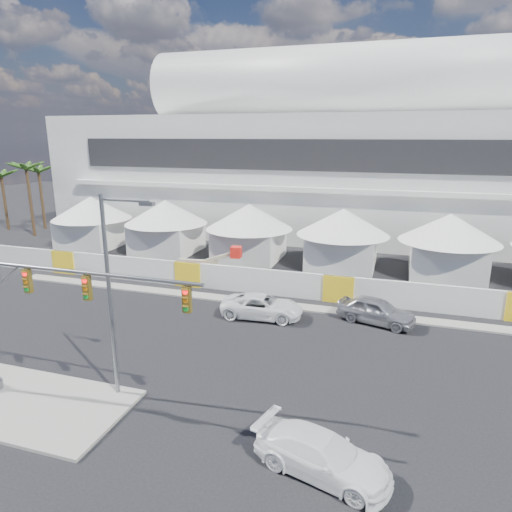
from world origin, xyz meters
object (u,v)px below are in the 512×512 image
(traffic_mast, at_px, (26,314))
(streetlight_median, at_px, (113,285))
(sedan_silver, at_px, (376,310))
(boom_lift, at_px, (193,272))
(pickup_curb, at_px, (262,306))
(pickup_near, at_px, (322,455))

(traffic_mast, height_order, streetlight_median, streetlight_median)
(sedan_silver, relative_size, traffic_mast, 0.44)
(sedan_silver, relative_size, boom_lift, 0.78)
(streetlight_median, xyz_separation_m, boom_lift, (-4.10, 16.50, -4.63))
(pickup_curb, bearing_deg, sedan_silver, -84.40)
(traffic_mast, height_order, boom_lift, traffic_mast)
(pickup_curb, bearing_deg, boom_lift, 50.01)
(sedan_silver, height_order, traffic_mast, traffic_mast)
(pickup_curb, bearing_deg, streetlight_median, 158.02)
(pickup_near, distance_m, traffic_mast, 13.77)
(pickup_near, distance_m, boom_lift, 23.26)
(pickup_curb, bearing_deg, traffic_mast, 146.33)
(sedan_silver, height_order, pickup_near, sedan_silver)
(pickup_curb, distance_m, streetlight_median, 12.56)
(traffic_mast, bearing_deg, streetlight_median, 23.00)
(sedan_silver, height_order, pickup_curb, sedan_silver)
(pickup_curb, height_order, pickup_near, pickup_curb)
(pickup_near, xyz_separation_m, traffic_mast, (-13.30, 0.68, 3.52))
(streetlight_median, relative_size, boom_lift, 1.46)
(sedan_silver, bearing_deg, streetlight_median, 154.17)
(pickup_curb, height_order, boom_lift, boom_lift)
(pickup_curb, height_order, streetlight_median, streetlight_median)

